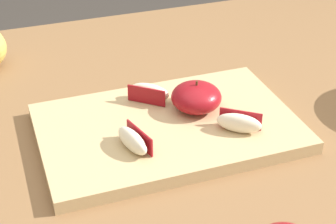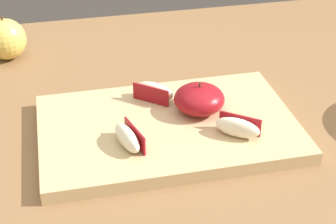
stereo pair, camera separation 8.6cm
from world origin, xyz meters
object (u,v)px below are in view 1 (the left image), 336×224
(apple_wedge_near_knife, at_px, (149,92))
(apple_wedge_back, at_px, (239,123))
(cutting_board, at_px, (168,128))
(apple_half_skin_up, at_px, (196,97))
(apple_wedge_front, at_px, (133,140))

(apple_wedge_near_knife, distance_m, apple_wedge_back, 0.17)
(cutting_board, distance_m, apple_wedge_back, 0.12)
(cutting_board, height_order, apple_half_skin_up, apple_half_skin_up)
(cutting_board, relative_size, apple_wedge_near_knife, 5.91)
(apple_half_skin_up, height_order, apple_wedge_back, apple_half_skin_up)
(apple_wedge_near_knife, bearing_deg, apple_wedge_front, -117.40)
(cutting_board, xyz_separation_m, apple_wedge_near_knife, (-0.01, 0.08, 0.03))
(apple_wedge_front, bearing_deg, apple_wedge_near_knife, 62.60)
(apple_half_skin_up, relative_size, apple_wedge_near_knife, 1.20)
(apple_wedge_front, bearing_deg, cutting_board, 34.53)
(apple_half_skin_up, distance_m, apple_wedge_near_knife, 0.08)
(apple_wedge_near_knife, relative_size, apple_wedge_front, 0.93)
(apple_wedge_near_knife, xyz_separation_m, apple_wedge_front, (-0.07, -0.13, 0.00))
(cutting_board, xyz_separation_m, apple_half_skin_up, (0.06, 0.02, 0.03))
(apple_wedge_near_knife, distance_m, apple_wedge_front, 0.14)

